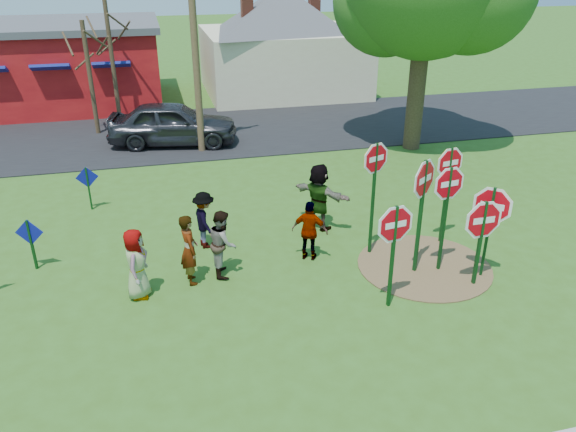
# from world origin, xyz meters

# --- Properties ---
(ground) EXTENTS (120.00, 120.00, 0.00)m
(ground) POSITION_xyz_m (0.00, 0.00, 0.00)
(ground) COLOR #335618
(ground) RESTS_ON ground
(road) EXTENTS (120.00, 7.50, 0.04)m
(road) POSITION_xyz_m (0.00, 11.50, 0.02)
(road) COLOR black
(road) RESTS_ON ground
(dirt_patch) EXTENTS (3.20, 3.20, 0.03)m
(dirt_patch) POSITION_xyz_m (4.50, -1.00, 0.01)
(dirt_patch) COLOR brown
(dirt_patch) RESTS_ON ground
(red_building) EXTENTS (9.40, 7.69, 3.90)m
(red_building) POSITION_xyz_m (-5.50, 17.99, 1.97)
(red_building) COLOR maroon
(red_building) RESTS_ON ground
(cream_house) EXTENTS (9.40, 9.40, 6.50)m
(cream_house) POSITION_xyz_m (5.50, 18.00, 2.92)
(cream_house) COLOR beige
(cream_house) RESTS_ON ground
(stop_sign_a) EXTENTS (1.09, 0.19, 2.49)m
(stop_sign_a) POSITION_xyz_m (3.00, -2.32, 1.72)
(stop_sign_a) COLOR #103C18
(stop_sign_a) RESTS_ON ground
(stop_sign_b) EXTENTS (0.95, 0.39, 3.03)m
(stop_sign_b) POSITION_xyz_m (3.46, -0.05, 2.22)
(stop_sign_b) COLOR #103C18
(stop_sign_b) RESTS_ON ground
(stop_sign_c) EXTENTS (1.05, 0.17, 2.75)m
(stop_sign_c) POSITION_xyz_m (4.75, -1.22, 1.93)
(stop_sign_c) COLOR #103C18
(stop_sign_c) RESTS_ON ground
(stop_sign_d) EXTENTS (1.03, 0.23, 2.72)m
(stop_sign_d) POSITION_xyz_m (5.47, 0.05, 1.97)
(stop_sign_d) COLOR #103C18
(stop_sign_d) RESTS_ON ground
(stop_sign_e) EXTENTS (1.20, 0.08, 2.23)m
(stop_sign_e) POSITION_xyz_m (5.23, -2.00, 1.48)
(stop_sign_e) COLOR #103C18
(stop_sign_e) RESTS_ON ground
(stop_sign_f) EXTENTS (0.87, 0.81, 2.39)m
(stop_sign_f) POSITION_xyz_m (5.60, -1.71, 1.66)
(stop_sign_f) COLOR #103C18
(stop_sign_f) RESTS_ON ground
(stop_sign_g) EXTENTS (0.99, 0.71, 2.96)m
(stop_sign_g) POSITION_xyz_m (4.17, -1.16, 2.07)
(stop_sign_g) COLOR #103C18
(stop_sign_g) RESTS_ON ground
(blue_diamond_c) EXTENTS (0.65, 0.17, 1.30)m
(blue_diamond_c) POSITION_xyz_m (-4.58, 1.14, 0.81)
(blue_diamond_c) COLOR #103C18
(blue_diamond_c) RESTS_ON ground
(blue_diamond_d) EXTENTS (0.63, 0.06, 1.33)m
(blue_diamond_d) POSITION_xyz_m (-3.52, 4.41, 0.83)
(blue_diamond_d) COLOR #103C18
(blue_diamond_d) RESTS_ON ground
(person_a) EXTENTS (0.68, 0.89, 1.62)m
(person_a) POSITION_xyz_m (-2.18, -0.66, 0.81)
(person_a) COLOR #3F4D7C
(person_a) RESTS_ON ground
(person_b) EXTENTS (0.49, 0.67, 1.68)m
(person_b) POSITION_xyz_m (-1.02, -0.34, 0.84)
(person_b) COLOR #237257
(person_b) RESTS_ON ground
(person_c) EXTENTS (0.67, 0.82, 1.61)m
(person_c) POSITION_xyz_m (-0.23, -0.14, 0.80)
(person_c) COLOR brown
(person_c) RESTS_ON ground
(person_d) EXTENTS (0.73, 1.06, 1.50)m
(person_d) POSITION_xyz_m (-0.50, 1.29, 0.75)
(person_d) COLOR #37373C
(person_d) RESTS_ON ground
(person_e) EXTENTS (0.97, 0.76, 1.53)m
(person_e) POSITION_xyz_m (1.91, 0.04, 0.77)
(person_e) COLOR #5A3161
(person_e) RESTS_ON ground
(person_f) EXTENTS (1.52, 1.67, 1.85)m
(person_f) POSITION_xyz_m (2.61, 1.64, 0.93)
(person_f) COLOR #205A2D
(person_f) RESTS_ON ground
(suv) EXTENTS (5.15, 2.80, 1.66)m
(suv) POSITION_xyz_m (-0.77, 10.01, 0.87)
(suv) COLOR #333338
(suv) RESTS_ON road
(utility_pole) EXTENTS (1.95, 0.76, 8.26)m
(utility_pole) POSITION_xyz_m (0.20, 8.96, 4.35)
(utility_pole) COLOR #4C3823
(utility_pole) RESTS_ON ground
(bare_tree_east) EXTENTS (1.80, 1.80, 5.15)m
(bare_tree_east) POSITION_xyz_m (-2.90, 13.46, 3.33)
(bare_tree_east) COLOR #382819
(bare_tree_east) RESTS_ON ground
(bare_tree_extra) EXTENTS (1.80, 1.80, 4.52)m
(bare_tree_extra) POSITION_xyz_m (-3.77, 12.26, 2.92)
(bare_tree_extra) COLOR #382819
(bare_tree_extra) RESTS_ON ground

